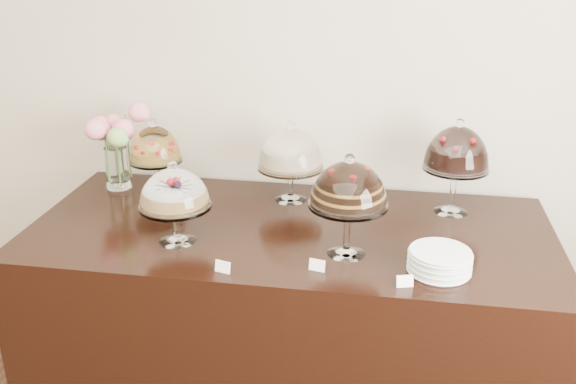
% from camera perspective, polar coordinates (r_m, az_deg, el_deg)
% --- Properties ---
extents(wall_back, '(5.00, 0.04, 3.00)m').
position_cam_1_polar(wall_back, '(3.11, -3.35, 11.70)').
color(wall_back, '#BEB299').
rests_on(wall_back, ground).
extents(display_counter, '(2.20, 1.00, 0.90)m').
position_cam_1_polar(display_counter, '(2.94, 0.16, -11.07)').
color(display_counter, black).
rests_on(display_counter, ground).
extents(cake_stand_sugar_sponge, '(0.29, 0.29, 0.34)m').
position_cam_1_polar(cake_stand_sugar_sponge, '(2.55, -10.08, -0.04)').
color(cake_stand_sugar_sponge, white).
rests_on(cake_stand_sugar_sponge, display_counter).
extents(cake_stand_choco_layer, '(0.30, 0.30, 0.41)m').
position_cam_1_polar(cake_stand_choco_layer, '(2.40, 5.42, 0.34)').
color(cake_stand_choco_layer, white).
rests_on(cake_stand_choco_layer, display_counter).
extents(cake_stand_cheesecake, '(0.31, 0.31, 0.38)m').
position_cam_1_polar(cake_stand_cheesecake, '(2.91, 0.23, 3.59)').
color(cake_stand_cheesecake, white).
rests_on(cake_stand_cheesecake, display_counter).
extents(cake_stand_dark_choco, '(0.29, 0.29, 0.43)m').
position_cam_1_polar(cake_stand_dark_choco, '(2.86, 14.78, 3.45)').
color(cake_stand_dark_choco, white).
rests_on(cake_stand_dark_choco, display_counter).
extents(cake_stand_fruit_tart, '(0.25, 0.25, 0.36)m').
position_cam_1_polar(cake_stand_fruit_tart, '(3.07, -11.74, 3.86)').
color(cake_stand_fruit_tart, white).
rests_on(cake_stand_fruit_tart, display_counter).
extents(flower_vase, '(0.27, 0.30, 0.41)m').
position_cam_1_polar(flower_vase, '(3.16, -15.19, 4.61)').
color(flower_vase, white).
rests_on(flower_vase, display_counter).
extents(plate_stack, '(0.23, 0.23, 0.08)m').
position_cam_1_polar(plate_stack, '(2.42, 13.33, -6.01)').
color(plate_stack, white).
rests_on(plate_stack, display_counter).
extents(price_card_left, '(0.06, 0.03, 0.04)m').
position_cam_1_polar(price_card_left, '(2.38, -5.83, -6.63)').
color(price_card_left, white).
rests_on(price_card_left, display_counter).
extents(price_card_right, '(0.06, 0.03, 0.04)m').
position_cam_1_polar(price_card_right, '(2.31, 10.35, -7.80)').
color(price_card_right, white).
rests_on(price_card_right, display_counter).
extents(price_card_extra, '(0.06, 0.03, 0.04)m').
position_cam_1_polar(price_card_extra, '(2.38, 2.60, -6.52)').
color(price_card_extra, white).
rests_on(price_card_extra, display_counter).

